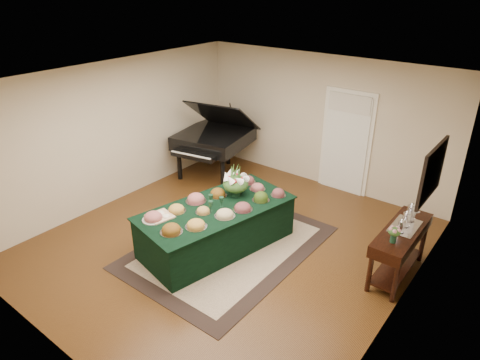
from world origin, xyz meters
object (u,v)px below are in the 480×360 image
Objects in this scene: floral_centerpiece at (236,181)px; mahogany_sideboard at (401,240)px; grand_piano at (214,138)px; buffet_table at (217,227)px.

floral_centerpiece is 0.31× the size of mahogany_sideboard.
grand_piano is at bearing 139.40° from floral_centerpiece.
mahogany_sideboard is (4.49, -1.07, -0.23)m from grand_piano.
mahogany_sideboard is (2.60, 0.55, -0.38)m from floral_centerpiece.
buffet_table is 1.43× the size of grand_piano.
buffet_table is at bearing -157.80° from mahogany_sideboard.
grand_piano is (-1.89, 1.62, -0.14)m from floral_centerpiece.
grand_piano is at bearing 166.54° from mahogany_sideboard.
mahogany_sideboard is at bearing -13.46° from grand_piano.
floral_centerpiece is at bearing 90.81° from buffet_table.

